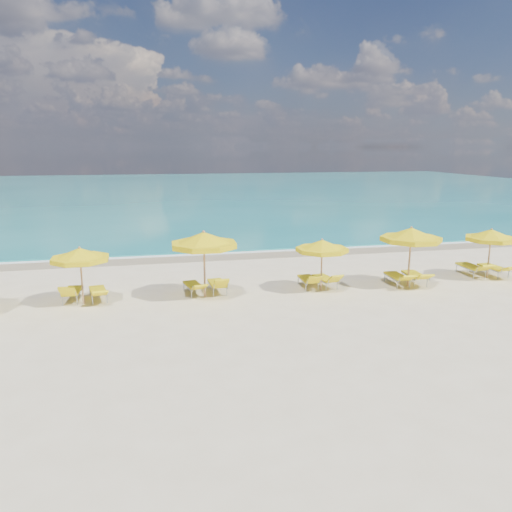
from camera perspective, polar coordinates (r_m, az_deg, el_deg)
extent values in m
plane|color=beige|center=(19.50, 0.95, -4.37)|extent=(120.00, 120.00, 0.00)
cube|color=#167B7C|center=(66.55, -8.73, 7.37)|extent=(120.00, 80.00, 0.30)
cube|color=tan|center=(26.53, -2.74, 0.13)|extent=(120.00, 2.60, 0.01)
cube|color=white|center=(27.30, -3.03, 0.48)|extent=(120.00, 1.20, 0.03)
cube|color=white|center=(35.65, -14.97, 2.88)|extent=(14.00, 0.36, 0.05)
cube|color=white|center=(44.29, 3.86, 5.05)|extent=(18.00, 0.30, 0.05)
cylinder|color=tan|center=(19.13, -19.31, -2.24)|extent=(0.06, 0.06, 2.04)
cone|color=yellow|center=(18.94, -19.50, 0.27)|extent=(2.75, 2.75, 0.41)
cylinder|color=yellow|center=(18.98, -19.45, -0.32)|extent=(2.77, 2.77, 0.16)
sphere|color=tan|center=(18.90, -19.54, 0.89)|extent=(0.09, 0.09, 0.09)
cylinder|color=tan|center=(18.89, -5.92, -1.10)|extent=(0.08, 0.08, 2.47)
cone|color=yellow|center=(18.68, -5.99, 2.00)|extent=(3.24, 3.24, 0.49)
cylinder|color=yellow|center=(18.73, -5.97, 1.27)|extent=(3.27, 3.27, 0.20)
sphere|color=tan|center=(18.64, -6.00, 2.77)|extent=(0.11, 0.11, 0.11)
cylinder|color=tan|center=(19.89, 7.50, -1.12)|extent=(0.06, 0.06, 2.02)
cone|color=yellow|center=(19.71, 7.57, 1.28)|extent=(2.68, 2.68, 0.40)
cylinder|color=yellow|center=(19.75, 7.55, 0.72)|extent=(2.71, 2.71, 0.16)
sphere|color=tan|center=(19.67, 7.58, 1.87)|extent=(0.09, 0.09, 0.09)
cylinder|color=tan|center=(21.27, 17.14, -0.19)|extent=(0.07, 0.07, 2.39)
cone|color=yellow|center=(21.09, 17.31, 2.47)|extent=(3.19, 3.19, 0.48)
cylinder|color=yellow|center=(21.13, 17.27, 1.85)|extent=(3.22, 3.22, 0.19)
sphere|color=tan|center=(21.05, 17.35, 3.12)|extent=(0.11, 0.11, 0.11)
cylinder|color=tan|center=(23.87, 25.10, 0.17)|extent=(0.07, 0.07, 2.12)
cone|color=yellow|center=(23.71, 25.29, 2.27)|extent=(2.60, 2.60, 0.42)
cylinder|color=yellow|center=(23.75, 25.25, 1.78)|extent=(2.62, 2.62, 0.17)
sphere|color=tan|center=(23.68, 25.34, 2.79)|extent=(0.09, 0.09, 0.09)
cube|color=yellow|center=(19.86, -20.21, -3.74)|extent=(0.64, 1.29, 0.08)
cube|color=yellow|center=(19.01, -20.73, -3.82)|extent=(0.59, 0.51, 0.47)
cube|color=yellow|center=(19.64, -17.63, -3.76)|extent=(0.76, 1.32, 0.08)
cube|color=yellow|center=(18.76, -17.41, -4.08)|extent=(0.64, 0.65, 0.32)
cube|color=yellow|center=(19.67, -7.19, -3.28)|extent=(0.76, 1.27, 0.07)
cube|color=yellow|center=(18.86, -6.46, -3.54)|extent=(0.63, 0.63, 0.31)
cube|color=yellow|center=(19.74, -4.49, -3.10)|extent=(0.62, 1.28, 0.08)
cube|color=yellow|center=(18.90, -4.01, -3.16)|extent=(0.58, 0.51, 0.46)
cube|color=yellow|center=(20.45, 5.94, -2.61)|extent=(0.58, 1.24, 0.08)
cube|color=yellow|center=(19.63, 6.65, -2.71)|extent=(0.56, 0.51, 0.42)
cube|color=yellow|center=(20.66, 7.84, -2.52)|extent=(0.73, 1.28, 0.07)
cube|color=yellow|center=(19.92, 9.02, -2.58)|extent=(0.61, 0.58, 0.41)
cube|color=yellow|center=(21.54, 15.77, -2.19)|extent=(0.62, 1.31, 0.08)
cube|color=yellow|center=(20.72, 16.89, -2.42)|extent=(0.60, 0.60, 0.35)
cube|color=yellow|center=(21.95, 17.61, -2.02)|extent=(0.71, 1.37, 0.08)
cube|color=yellow|center=(21.09, 18.68, -2.27)|extent=(0.64, 0.65, 0.35)
cube|color=yellow|center=(24.25, 23.29, -1.08)|extent=(0.63, 1.39, 0.09)
cube|color=yellow|center=(23.45, 24.67, -1.23)|extent=(0.62, 0.62, 0.39)
cube|color=yellow|center=(24.59, 25.42, -1.14)|extent=(0.68, 1.36, 0.08)
cube|color=yellow|center=(23.89, 26.94, -1.32)|extent=(0.63, 0.64, 0.34)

